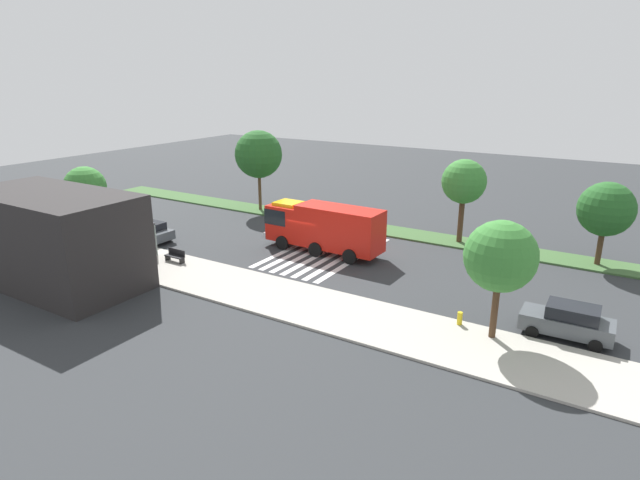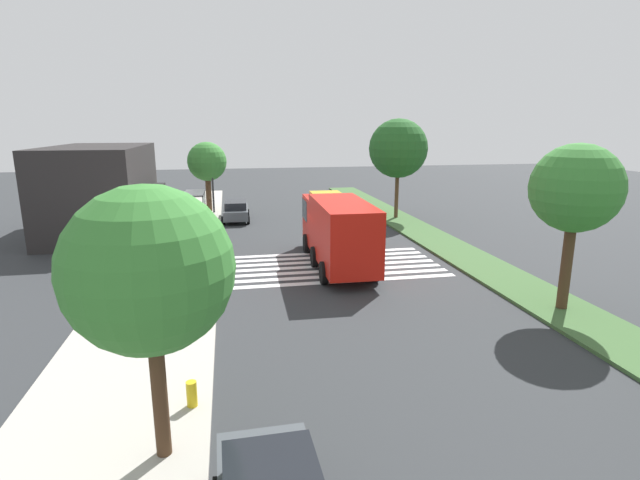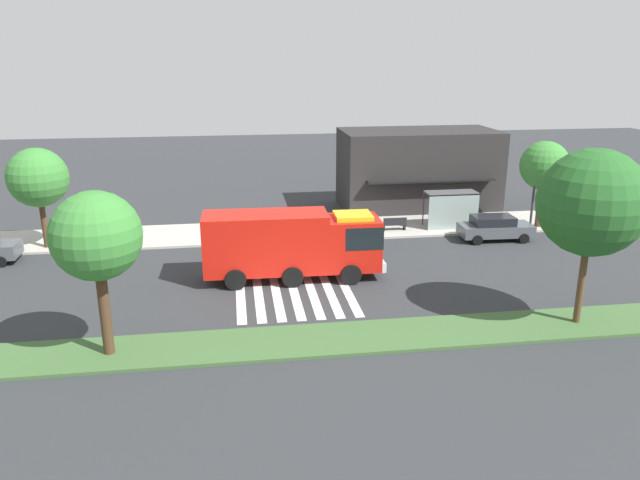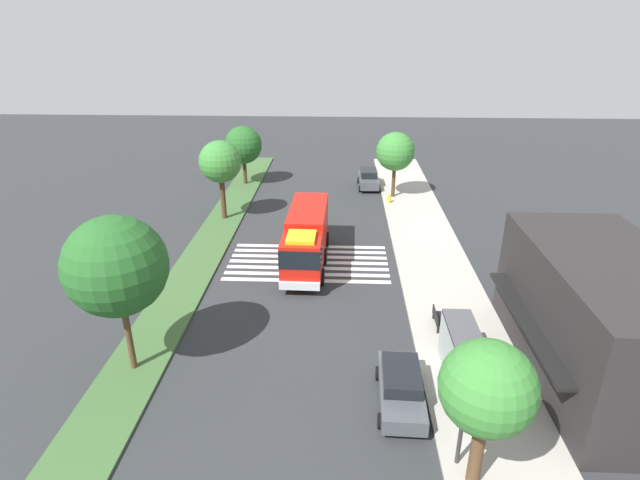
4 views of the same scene
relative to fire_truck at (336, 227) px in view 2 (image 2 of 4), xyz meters
name	(u,v)px [view 2 (image 2 of 4)]	position (x,y,z in m)	size (l,w,h in m)	color
ground_plane	(330,259)	(1.03, 0.11, -2.05)	(120.00, 120.00, 0.00)	#2D3033
sidewalk	(170,266)	(1.03, 8.84, -1.98)	(60.00, 5.09, 0.14)	#ADA89E
median_strip	(456,251)	(1.03, -7.57, -1.98)	(60.00, 3.00, 0.14)	#3D6033
crosswalk	(335,266)	(-0.35, 0.11, -2.05)	(5.85, 11.13, 0.01)	silver
fire_truck	(336,227)	(0.00, 0.00, 0.00)	(9.56, 2.96, 3.66)	red
parked_car_mid	(236,210)	(13.47, 5.10, -1.22)	(4.72, 2.20, 1.60)	#474C51
bus_stop_shelter	(199,202)	(11.50, 7.75, -0.17)	(3.50, 1.40, 2.46)	#4C4C51
bench_near_shelter	(197,230)	(7.50, 7.75, -1.46)	(1.60, 0.50, 0.90)	black
street_lamp	(212,173)	(16.86, 6.90, 1.41)	(0.36, 0.36, 5.56)	#2D2D30
storefront_building	(101,190)	(11.06, 14.34, 0.95)	(11.86, 6.73, 6.00)	#282626
sidewalk_tree_far_west	(149,271)	(-14.74, 7.30, 2.43)	(3.56, 3.56, 6.14)	#47301E
sidewalk_tree_center	(207,162)	(17.65, 7.30, 2.28)	(3.29, 3.29, 5.88)	#513823
median_tree_west	(576,189)	(-8.38, -7.57, 2.94)	(3.45, 3.45, 6.62)	#47301E
median_tree_center	(398,149)	(11.75, -7.57, 3.55)	(4.59, 4.59, 7.77)	#513823
fire_hydrant	(192,394)	(-12.90, 6.80, -1.56)	(0.28, 0.28, 0.70)	gold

